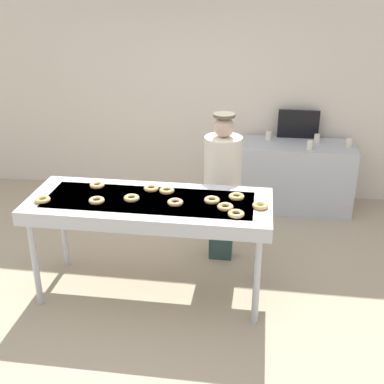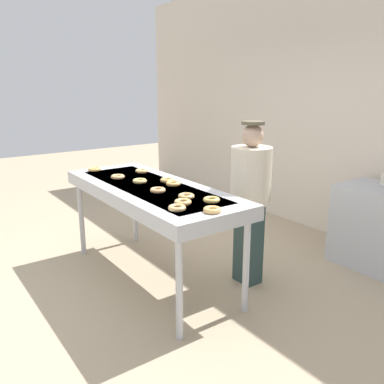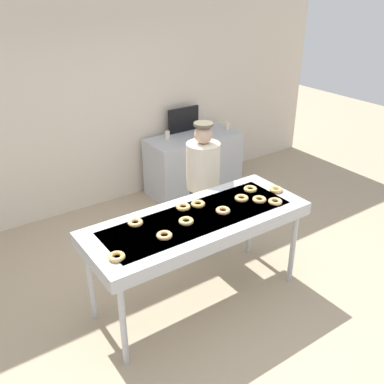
{
  "view_description": "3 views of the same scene",
  "coord_description": "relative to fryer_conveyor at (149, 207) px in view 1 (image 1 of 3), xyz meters",
  "views": [
    {
      "loc": [
        0.94,
        -3.89,
        2.79
      ],
      "look_at": [
        0.35,
        0.2,
        0.97
      ],
      "focal_mm": 46.41,
      "sensor_mm": 36.0,
      "label": 1
    },
    {
      "loc": [
        3.24,
        -1.85,
        1.91
      ],
      "look_at": [
        0.38,
        0.21,
        0.95
      ],
      "focal_mm": 37.95,
      "sensor_mm": 36.0,
      "label": 2
    },
    {
      "loc": [
        -2.04,
        -2.86,
        3.0
      ],
      "look_at": [
        0.14,
        0.3,
        1.06
      ],
      "focal_mm": 40.71,
      "sensor_mm": 36.0,
      "label": 3
    }
  ],
  "objects": [
    {
      "name": "fryer_conveyor",
      "position": [
        0.0,
        0.0,
        0.0
      ],
      "size": [
        2.17,
        0.83,
        0.96
      ],
      "color": "#B7BABF",
      "rests_on": "ground"
    },
    {
      "name": "glazed_donut_9",
      "position": [
        0.78,
        -0.22,
        0.09
      ],
      "size": [
        0.2,
        0.2,
        0.04
      ],
      "primitive_type": "torus",
      "rotation": [
        0.0,
        0.0,
        2.27
      ],
      "color": "#DDAF6E",
      "rests_on": "fryer_conveyor"
    },
    {
      "name": "glazed_donut_7",
      "position": [
        0.13,
        0.18,
        0.09
      ],
      "size": [
        0.18,
        0.18,
        0.04
      ],
      "primitive_type": "torus",
      "rotation": [
        0.0,
        0.0,
        1.93
      ],
      "color": "#DFAC5C",
      "rests_on": "fryer_conveyor"
    },
    {
      "name": "glazed_donut_4",
      "position": [
        -0.15,
        -0.03,
        0.09
      ],
      "size": [
        0.19,
        0.19,
        0.04
      ],
      "primitive_type": "torus",
      "rotation": [
        0.0,
        0.0,
        2.51
      ],
      "color": "#DCBA6B",
      "rests_on": "fryer_conveyor"
    },
    {
      "name": "paper_cup_3",
      "position": [
        1.54,
        1.93,
        0.02
      ],
      "size": [
        0.07,
        0.07,
        0.11
      ],
      "primitive_type": "cylinder",
      "color": "beige",
      "rests_on": "prep_counter"
    },
    {
      "name": "glazed_donut_5",
      "position": [
        0.25,
        -0.06,
        0.09
      ],
      "size": [
        0.14,
        0.14,
        0.04
      ],
      "primitive_type": "torus",
      "rotation": [
        0.0,
        0.0,
        0.0
      ],
      "color": "#E3A86C",
      "rests_on": "fryer_conveyor"
    },
    {
      "name": "glazed_donut_6",
      "position": [
        0.98,
        -0.03,
        0.09
      ],
      "size": [
        0.17,
        0.17,
        0.04
      ],
      "primitive_type": "torus",
      "rotation": [
        0.0,
        0.0,
        2.89
      ],
      "color": "#ECB263",
      "rests_on": "fryer_conveyor"
    },
    {
      "name": "glazed_donut_11",
      "position": [
        -0.92,
        -0.17,
        0.09
      ],
      "size": [
        0.18,
        0.18,
        0.04
      ],
      "primitive_type": "torus",
      "rotation": [
        0.0,
        0.0,
        1.18
      ],
      "color": "#E3B15E",
      "rests_on": "fryer_conveyor"
    },
    {
      "name": "paper_cup_2",
      "position": [
        1.65,
        2.2,
        0.02
      ],
      "size": [
        0.07,
        0.07,
        0.11
      ],
      "primitive_type": "cylinder",
      "color": "beige",
      "rests_on": "prep_counter"
    },
    {
      "name": "glazed_donut_10",
      "position": [
        -0.54,
        0.21,
        0.09
      ],
      "size": [
        0.14,
        0.14,
        0.04
      ],
      "primitive_type": "torus",
      "rotation": [
        0.0,
        0.0,
        3.11
      ],
      "color": "#EDB76C",
      "rests_on": "fryer_conveyor"
    },
    {
      "name": "paper_cup_0",
      "position": [
        1.05,
        2.24,
        0.02
      ],
      "size": [
        0.07,
        0.07,
        0.11
      ],
      "primitive_type": "cylinder",
      "color": "beige",
      "rests_on": "prep_counter"
    },
    {
      "name": "back_wall",
      "position": [
        0.0,
        2.56,
        0.76
      ],
      "size": [
        8.0,
        0.12,
        3.31
      ],
      "primitive_type": "cube",
      "color": "beige",
      "rests_on": "ground"
    },
    {
      "name": "glazed_donut_3",
      "position": [
        -0.44,
        -0.12,
        0.09
      ],
      "size": [
        0.17,
        0.17,
        0.04
      ],
      "primitive_type": "torus",
      "rotation": [
        0.0,
        0.0,
        0.28
      ],
      "color": "#E2A96C",
      "rests_on": "fryer_conveyor"
    },
    {
      "name": "menu_display",
      "position": [
        1.42,
        2.37,
        0.15
      ],
      "size": [
        0.52,
        0.04,
        0.36
      ],
      "primitive_type": "cube",
      "color": "black",
      "rests_on": "prep_counter"
    },
    {
      "name": "paper_cup_1",
      "position": [
        2.02,
        2.07,
        0.02
      ],
      "size": [
        0.07,
        0.07,
        0.11
      ],
      "primitive_type": "cylinder",
      "color": "beige",
      "rests_on": "prep_counter"
    },
    {
      "name": "glazed_donut_1",
      "position": [
        0.76,
        0.13,
        0.09
      ],
      "size": [
        0.19,
        0.19,
        0.04
      ],
      "primitive_type": "torus",
      "rotation": [
        0.0,
        0.0,
        2.08
      ],
      "color": "#DCBC60",
      "rests_on": "fryer_conveyor"
    },
    {
      "name": "glazed_donut_0",
      "position": [
        -0.03,
        0.21,
        0.09
      ],
      "size": [
        0.18,
        0.18,
        0.04
      ],
      "primitive_type": "torus",
      "rotation": [
        0.0,
        0.0,
        0.4
      ],
      "color": "#DFAD5F",
      "rests_on": "fryer_conveyor"
    },
    {
      "name": "prep_counter",
      "position": [
        1.42,
        2.11,
        -0.46
      ],
      "size": [
        1.4,
        0.63,
        0.86
      ],
      "primitive_type": "cube",
      "color": "#B7BABF",
      "rests_on": "ground"
    },
    {
      "name": "glazed_donut_8",
      "position": [
        0.68,
        -0.09,
        0.09
      ],
      "size": [
        0.19,
        0.19,
        0.04
      ],
      "primitive_type": "torus",
      "rotation": [
        0.0,
        0.0,
        1.04
      ],
      "color": "#ECB068",
      "rests_on": "fryer_conveyor"
    },
    {
      "name": "worker_baker",
      "position": [
        0.59,
        0.74,
        0.02
      ],
      "size": [
        0.38,
        0.38,
        1.57
      ],
      "rotation": [
        0.0,
        0.0,
        3.13
      ],
      "color": "#2A3F3E",
      "rests_on": "ground"
    },
    {
      "name": "glazed_donut_2",
      "position": [
        0.56,
        0.03,
        0.09
      ],
      "size": [
        0.17,
        0.17,
        0.04
      ],
      "primitive_type": "torus",
      "rotation": [
        0.0,
        0.0,
        2.89
      ],
      "color": "#E3AF66",
      "rests_on": "fryer_conveyor"
    },
    {
      "name": "ground_plane",
      "position": [
        0.0,
        0.0,
        -0.89
      ],
      "size": [
        16.0,
        16.0,
        0.0
      ],
      "primitive_type": "plane",
      "color": "tan"
    }
  ]
}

